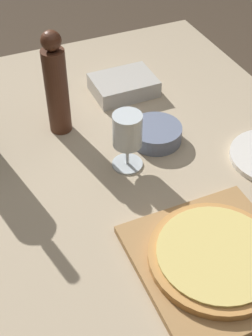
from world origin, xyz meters
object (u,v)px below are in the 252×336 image
at_px(pepper_mill, 56,86).
at_px(wine_glass, 127,133).
at_px(small_bowl, 156,134).
at_px(pizza, 215,256).

relative_size(pepper_mill, wine_glass, 1.89).
distance_m(pepper_mill, small_bowl, 0.28).
distance_m(pepper_mill, wine_glass, 0.23).
xyz_separation_m(pizza, wine_glass, (-0.04, 0.34, 0.07)).
height_order(pepper_mill, wine_glass, pepper_mill).
bearing_deg(wine_glass, pizza, -83.57).
height_order(pizza, pepper_mill, pepper_mill).
relative_size(wine_glass, small_bowl, 1.11).
relative_size(pizza, pepper_mill, 0.96).
relative_size(pepper_mill, small_bowl, 2.09).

